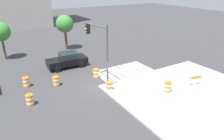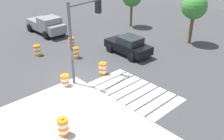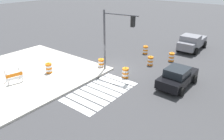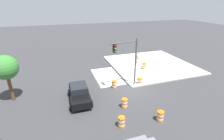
{
  "view_description": "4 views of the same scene",
  "coord_description": "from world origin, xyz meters",
  "px_view_note": "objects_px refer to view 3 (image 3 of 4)",
  "views": [
    {
      "loc": [
        -7.63,
        -14.71,
        8.69
      ],
      "look_at": [
        2.01,
        0.94,
        0.88
      ],
      "focal_mm": 33.14,
      "sensor_mm": 36.0,
      "label": 1
    },
    {
      "loc": [
        13.21,
        -8.92,
        8.65
      ],
      "look_at": [
        2.02,
        1.64,
        0.9
      ],
      "focal_mm": 39.94,
      "sensor_mm": 36.0,
      "label": 2
    },
    {
      "loc": [
        14.76,
        11.35,
        8.28
      ],
      "look_at": [
        1.54,
        1.0,
        0.76
      ],
      "focal_mm": 33.84,
      "sensor_mm": 36.0,
      "label": 3
    },
    {
      "loc": [
        -15.16,
        7.5,
        9.33
      ],
      "look_at": [
        2.42,
        1.6,
        1.53
      ],
      "focal_mm": 26.43,
      "sensor_mm": 36.0,
      "label": 4
    }
  ],
  "objects_px": {
    "traffic_barrel_median_far": "(150,61)",
    "construction_barricade": "(14,76)",
    "pickup_truck": "(192,42)",
    "traffic_barrel_median_near": "(101,63)",
    "traffic_barrel_crosswalk_end": "(171,57)",
    "sports_car": "(178,77)",
    "traffic_barrel_on_sidewalk": "(49,68)",
    "traffic_barrel_near_corner": "(145,50)",
    "traffic_barrel_far_curb": "(125,73)",
    "traffic_light_pole": "(116,31)"
  },
  "relations": [
    {
      "from": "sports_car",
      "to": "traffic_barrel_far_curb",
      "type": "height_order",
      "value": "sports_car"
    },
    {
      "from": "traffic_barrel_median_far",
      "to": "traffic_barrel_on_sidewalk",
      "type": "distance_m",
      "value": 9.86
    },
    {
      "from": "pickup_truck",
      "to": "traffic_barrel_on_sidewalk",
      "type": "relative_size",
      "value": 5.06
    },
    {
      "from": "sports_car",
      "to": "traffic_barrel_far_curb",
      "type": "bearing_deg",
      "value": -72.16
    },
    {
      "from": "traffic_barrel_median_far",
      "to": "traffic_barrel_far_curb",
      "type": "xyz_separation_m",
      "value": [
        3.9,
        -0.35,
        0.0
      ]
    },
    {
      "from": "traffic_barrel_median_far",
      "to": "traffic_light_pole",
      "type": "relative_size",
      "value": 0.19
    },
    {
      "from": "sports_car",
      "to": "pickup_truck",
      "type": "xyz_separation_m",
      "value": [
        -9.81,
        -2.27,
        0.16
      ]
    },
    {
      "from": "traffic_barrel_crosswalk_end",
      "to": "traffic_barrel_far_curb",
      "type": "bearing_deg",
      "value": -14.1
    },
    {
      "from": "sports_car",
      "to": "construction_barricade",
      "type": "distance_m",
      "value": 13.36
    },
    {
      "from": "sports_car",
      "to": "traffic_barrel_on_sidewalk",
      "type": "height_order",
      "value": "sports_car"
    },
    {
      "from": "traffic_barrel_median_far",
      "to": "traffic_light_pole",
      "type": "distance_m",
      "value": 5.25
    },
    {
      "from": "traffic_barrel_crosswalk_end",
      "to": "traffic_barrel_median_near",
      "type": "distance_m",
      "value": 7.53
    },
    {
      "from": "pickup_truck",
      "to": "traffic_barrel_median_near",
      "type": "distance_m",
      "value": 11.95
    },
    {
      "from": "traffic_barrel_far_curb",
      "to": "traffic_barrel_median_far",
      "type": "bearing_deg",
      "value": 174.94
    },
    {
      "from": "pickup_truck",
      "to": "traffic_barrel_far_curb",
      "type": "distance_m",
      "value": 11.33
    },
    {
      "from": "sports_car",
      "to": "traffic_barrel_on_sidewalk",
      "type": "relative_size",
      "value": 4.27
    },
    {
      "from": "traffic_barrel_on_sidewalk",
      "to": "traffic_barrel_near_corner",
      "type": "bearing_deg",
      "value": 158.19
    },
    {
      "from": "traffic_barrel_median_near",
      "to": "traffic_barrel_on_sidewalk",
      "type": "bearing_deg",
      "value": -34.77
    },
    {
      "from": "traffic_barrel_near_corner",
      "to": "traffic_barrel_median_far",
      "type": "height_order",
      "value": "same"
    },
    {
      "from": "traffic_barrel_median_far",
      "to": "construction_barricade",
      "type": "distance_m",
      "value": 12.61
    },
    {
      "from": "traffic_barrel_crosswalk_end",
      "to": "construction_barricade",
      "type": "height_order",
      "value": "construction_barricade"
    },
    {
      "from": "sports_car",
      "to": "traffic_barrel_crosswalk_end",
      "type": "height_order",
      "value": "sports_car"
    },
    {
      "from": "traffic_barrel_on_sidewalk",
      "to": "traffic_barrel_far_curb",
      "type": "bearing_deg",
      "value": 122.29
    },
    {
      "from": "traffic_barrel_median_near",
      "to": "traffic_barrel_crosswalk_end",
      "type": "bearing_deg",
      "value": 141.81
    },
    {
      "from": "traffic_barrel_median_near",
      "to": "pickup_truck",
      "type": "bearing_deg",
      "value": 155.23
    },
    {
      "from": "sports_car",
      "to": "traffic_barrel_crosswalk_end",
      "type": "relative_size",
      "value": 4.27
    },
    {
      "from": "pickup_truck",
      "to": "construction_barricade",
      "type": "bearing_deg",
      "value": -25.23
    },
    {
      "from": "traffic_barrel_on_sidewalk",
      "to": "construction_barricade",
      "type": "xyz_separation_m",
      "value": [
        2.96,
        -0.6,
        0.12
      ]
    },
    {
      "from": "traffic_barrel_median_near",
      "to": "traffic_barrel_median_far",
      "type": "distance_m",
      "value": 4.96
    },
    {
      "from": "traffic_barrel_near_corner",
      "to": "traffic_barrel_median_near",
      "type": "height_order",
      "value": "same"
    },
    {
      "from": "traffic_barrel_crosswalk_end",
      "to": "traffic_barrel_far_curb",
      "type": "relative_size",
      "value": 1.0
    },
    {
      "from": "traffic_barrel_crosswalk_end",
      "to": "traffic_barrel_on_sidewalk",
      "type": "distance_m",
      "value": 12.45
    },
    {
      "from": "traffic_barrel_median_near",
      "to": "traffic_barrel_far_curb",
      "type": "xyz_separation_m",
      "value": [
        0.32,
        3.09,
        0.0
      ]
    },
    {
      "from": "pickup_truck",
      "to": "traffic_barrel_near_corner",
      "type": "bearing_deg",
      "value": -38.9
    },
    {
      "from": "pickup_truck",
      "to": "traffic_barrel_median_far",
      "type": "relative_size",
      "value": 5.06
    },
    {
      "from": "traffic_barrel_median_far",
      "to": "traffic_barrel_crosswalk_end",
      "type": "bearing_deg",
      "value": 152.43
    },
    {
      "from": "construction_barricade",
      "to": "traffic_barrel_median_far",
      "type": "bearing_deg",
      "value": 147.12
    },
    {
      "from": "pickup_truck",
      "to": "traffic_barrel_far_curb",
      "type": "xyz_separation_m",
      "value": [
        11.15,
        -1.91,
        -0.52
      ]
    },
    {
      "from": "sports_car",
      "to": "traffic_barrel_near_corner",
      "type": "distance_m",
      "value": 7.94
    },
    {
      "from": "construction_barricade",
      "to": "traffic_barrel_median_near",
      "type": "bearing_deg",
      "value": 154.06
    },
    {
      "from": "traffic_barrel_on_sidewalk",
      "to": "traffic_light_pole",
      "type": "bearing_deg",
      "value": 131.92
    },
    {
      "from": "traffic_barrel_median_near",
      "to": "traffic_barrel_far_curb",
      "type": "height_order",
      "value": "same"
    },
    {
      "from": "traffic_light_pole",
      "to": "traffic_barrel_on_sidewalk",
      "type": "bearing_deg",
      "value": -48.08
    },
    {
      "from": "pickup_truck",
      "to": "sports_car",
      "type": "bearing_deg",
      "value": 13.03
    },
    {
      "from": "traffic_barrel_near_corner",
      "to": "traffic_barrel_on_sidewalk",
      "type": "xyz_separation_m",
      "value": [
        10.32,
        -4.13,
        0.15
      ]
    },
    {
      "from": "pickup_truck",
      "to": "traffic_barrel_crosswalk_end",
      "type": "distance_m",
      "value": 4.96
    },
    {
      "from": "pickup_truck",
      "to": "construction_barricade",
      "type": "relative_size",
      "value": 3.71
    },
    {
      "from": "traffic_barrel_crosswalk_end",
      "to": "construction_barricade",
      "type": "distance_m",
      "value": 15.24
    },
    {
      "from": "traffic_light_pole",
      "to": "traffic_barrel_median_far",
      "type": "bearing_deg",
      "value": 154.28
    },
    {
      "from": "traffic_barrel_near_corner",
      "to": "construction_barricade",
      "type": "distance_m",
      "value": 14.1
    }
  ]
}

